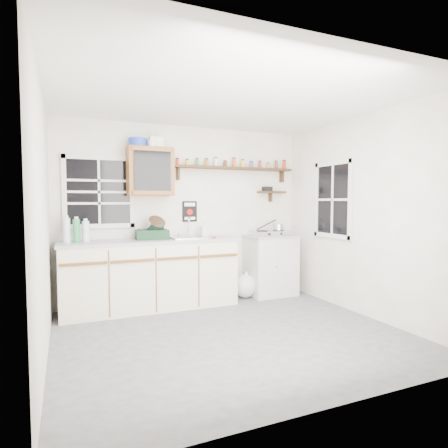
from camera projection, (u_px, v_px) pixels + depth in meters
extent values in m
cube|color=#49494C|center=(231.00, 334.00, 4.04)|extent=(3.60, 3.20, 0.02)
cube|color=white|center=(231.00, 97.00, 3.88)|extent=(3.60, 3.20, 0.02)
cube|color=#BBB5A7|center=(42.00, 222.00, 3.25)|extent=(0.02, 3.20, 2.50)
cube|color=#BBB5A7|center=(363.00, 216.00, 4.67)|extent=(0.02, 3.20, 2.50)
cube|color=#BBB5A7|center=(186.00, 213.00, 5.44)|extent=(3.60, 0.02, 2.50)
cube|color=#BBB5A7|center=(330.00, 228.00, 2.48)|extent=(3.60, 0.02, 2.50)
cube|color=beige|center=(151.00, 275.00, 4.98)|extent=(2.27, 0.60, 0.88)
cube|color=#93949A|center=(151.00, 241.00, 4.95)|extent=(2.31, 0.62, 0.04)
cube|color=brown|center=(84.00, 264.00, 4.34)|extent=(0.53, 0.02, 0.03)
cube|color=brown|center=(133.00, 261.00, 4.56)|extent=(0.53, 0.02, 0.03)
cube|color=brown|center=(178.00, 258.00, 4.79)|extent=(0.53, 0.02, 0.03)
cube|color=brown|center=(219.00, 256.00, 5.01)|extent=(0.53, 0.02, 0.03)
cube|color=beige|center=(270.00, 266.00, 5.72)|extent=(0.70, 0.55, 0.88)
cube|color=#93949A|center=(270.00, 236.00, 5.69)|extent=(0.73, 0.57, 0.03)
cube|color=#B2B1B6|center=(189.00, 238.00, 5.16)|extent=(0.52, 0.44, 0.03)
cylinder|color=#B2B1B6|center=(189.00, 227.00, 5.31)|extent=(0.02, 0.02, 0.28)
cylinder|color=#B2B1B6|center=(190.00, 218.00, 5.25)|extent=(0.02, 0.14, 0.02)
cube|color=brown|center=(150.00, 172.00, 5.04)|extent=(0.60, 0.30, 0.65)
cube|color=black|center=(153.00, 171.00, 4.89)|extent=(0.48, 0.02, 0.52)
cylinder|color=#1932A8|center=(137.00, 143.00, 4.96)|extent=(0.24, 0.24, 0.11)
cube|color=silver|center=(156.00, 143.00, 5.05)|extent=(0.18, 0.15, 0.14)
cylinder|color=silver|center=(152.00, 143.00, 4.98)|extent=(0.12, 0.12, 0.10)
cube|color=black|center=(234.00, 168.00, 5.59)|extent=(1.91, 0.18, 0.04)
cube|color=black|center=(178.00, 174.00, 5.30)|extent=(0.03, 0.10, 0.18)
cube|color=black|center=(282.00, 177.00, 5.97)|extent=(0.03, 0.10, 0.18)
cylinder|color=red|center=(177.00, 162.00, 5.24)|extent=(0.05, 0.05, 0.08)
cylinder|color=black|center=(177.00, 159.00, 5.24)|extent=(0.05, 0.05, 0.02)
cylinder|color=gold|center=(187.00, 163.00, 5.30)|extent=(0.05, 0.05, 0.07)
cylinder|color=black|center=(187.00, 160.00, 5.30)|extent=(0.05, 0.05, 0.02)
cylinder|color=#267226|center=(197.00, 162.00, 5.36)|extent=(0.05, 0.05, 0.09)
cylinder|color=black|center=(197.00, 159.00, 5.36)|extent=(0.04, 0.04, 0.02)
cylinder|color=#99591E|center=(207.00, 163.00, 5.42)|extent=(0.05, 0.05, 0.10)
cylinder|color=black|center=(207.00, 159.00, 5.41)|extent=(0.05, 0.05, 0.02)
cylinder|color=silver|center=(216.00, 162.00, 5.47)|extent=(0.05, 0.05, 0.12)
cylinder|color=black|center=(216.00, 158.00, 5.47)|extent=(0.05, 0.05, 0.02)
cylinder|color=#4C2614|center=(225.00, 164.00, 5.53)|extent=(0.06, 0.06, 0.08)
cylinder|color=black|center=(225.00, 161.00, 5.53)|extent=(0.05, 0.05, 0.02)
cylinder|color=#B24C19|center=(234.00, 163.00, 5.59)|extent=(0.06, 0.06, 0.12)
cylinder|color=black|center=(234.00, 158.00, 5.58)|extent=(0.05, 0.05, 0.02)
cylinder|color=gold|center=(243.00, 164.00, 5.64)|extent=(0.06, 0.06, 0.10)
cylinder|color=black|center=(243.00, 160.00, 5.64)|extent=(0.05, 0.05, 0.02)
cylinder|color=#334C8C|center=(251.00, 165.00, 5.70)|extent=(0.06, 0.06, 0.08)
cylinder|color=black|center=(251.00, 162.00, 5.70)|extent=(0.05, 0.05, 0.02)
cylinder|color=maroon|center=(260.00, 165.00, 5.76)|extent=(0.05, 0.05, 0.10)
cylinder|color=black|center=(260.00, 161.00, 5.75)|extent=(0.04, 0.04, 0.02)
cylinder|color=#BF8C3F|center=(268.00, 166.00, 5.82)|extent=(0.05, 0.05, 0.07)
cylinder|color=black|center=(268.00, 163.00, 5.81)|extent=(0.05, 0.05, 0.02)
cylinder|color=brown|center=(276.00, 165.00, 5.87)|extent=(0.05, 0.05, 0.11)
cylinder|color=black|center=(276.00, 161.00, 5.87)|extent=(0.05, 0.05, 0.02)
cylinder|color=red|center=(284.00, 165.00, 5.93)|extent=(0.05, 0.05, 0.13)
cylinder|color=black|center=(284.00, 160.00, 5.92)|extent=(0.05, 0.05, 0.02)
cube|color=black|center=(272.00, 192.00, 5.88)|extent=(0.45, 0.15, 0.03)
cube|color=black|center=(270.00, 197.00, 5.92)|extent=(0.03, 0.08, 0.14)
cube|color=black|center=(267.00, 189.00, 5.84)|extent=(0.14, 0.10, 0.07)
cube|color=black|center=(190.00, 211.00, 5.44)|extent=(0.22, 0.01, 0.30)
cube|color=white|center=(190.00, 205.00, 5.42)|extent=(0.16, 0.00, 0.05)
cylinder|color=#A50C0C|center=(190.00, 212.00, 5.43)|extent=(0.09, 0.01, 0.09)
cube|color=white|center=(190.00, 218.00, 5.44)|extent=(0.16, 0.00, 0.04)
cube|color=black|center=(99.00, 192.00, 4.93)|extent=(0.85, 0.02, 0.90)
cube|color=silver|center=(99.00, 192.00, 4.93)|extent=(0.93, 0.03, 0.98)
cube|color=black|center=(333.00, 200.00, 5.15)|extent=(0.02, 0.70, 1.00)
cube|color=silver|center=(333.00, 200.00, 5.15)|extent=(0.03, 0.78, 1.08)
cylinder|color=silver|center=(67.00, 230.00, 4.56)|extent=(0.09, 0.09, 0.30)
cylinder|color=silver|center=(66.00, 217.00, 4.55)|extent=(0.05, 0.05, 0.03)
cylinder|color=#297D44|center=(77.00, 231.00, 4.60)|extent=(0.09, 0.09, 0.29)
cylinder|color=silver|center=(76.00, 218.00, 4.59)|extent=(0.05, 0.05, 0.03)
cylinder|color=silver|center=(86.00, 231.00, 4.68)|extent=(0.09, 0.09, 0.26)
cylinder|color=silver|center=(85.00, 220.00, 4.67)|extent=(0.05, 0.05, 0.03)
cube|color=black|center=(152.00, 234.00, 5.01)|extent=(0.44, 0.34, 0.13)
cylinder|color=#B2B1B6|center=(156.00, 225.00, 5.02)|extent=(0.30, 0.32, 0.25)
imported|color=silver|center=(204.00, 230.00, 5.32)|extent=(0.11, 0.11, 0.21)
cube|color=maroon|center=(210.00, 238.00, 5.15)|extent=(0.15, 0.14, 0.02)
cube|color=#B2B1B6|center=(270.00, 233.00, 5.66)|extent=(0.58, 0.34, 0.07)
cylinder|color=black|center=(262.00, 231.00, 5.61)|extent=(0.17, 0.17, 0.01)
cylinder|color=black|center=(278.00, 230.00, 5.71)|extent=(0.17, 0.17, 0.01)
cylinder|color=#B2B1B6|center=(278.00, 227.00, 5.71)|extent=(0.16, 0.16, 0.10)
cylinder|color=black|center=(266.00, 225.00, 5.72)|extent=(0.32, 0.06, 0.16)
ellipsoid|color=silver|center=(245.00, 286.00, 5.51)|extent=(0.37, 0.34, 0.39)
cone|color=silver|center=(246.00, 274.00, 5.51)|extent=(0.11, 0.11, 0.11)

